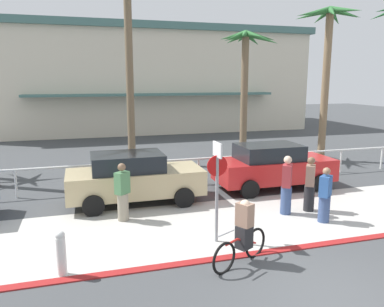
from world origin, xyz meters
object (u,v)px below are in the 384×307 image
(cyclist_red_0, at_px, (243,234))
(stop_sign_bike_lane, at_px, (217,178))
(pedestrian_1, at_px, (123,194))
(pedestrian_3, at_px, (287,187))
(pedestrian_0, at_px, (325,197))
(car_tan_1, at_px, (134,178))
(pedestrian_2, at_px, (310,186))
(palm_tree_3, at_px, (246,60))
(car_red_2, at_px, (273,166))
(palm_tree_4, at_px, (328,41))
(bollard_0, at_px, (61,253))
(palm_tree_2, at_px, (128,28))

(cyclist_red_0, bearing_deg, stop_sign_bike_lane, 97.79)
(pedestrian_1, distance_m, pedestrian_3, 4.88)
(stop_sign_bike_lane, bearing_deg, pedestrian_0, 6.71)
(car_tan_1, relative_size, pedestrian_2, 2.54)
(pedestrian_1, bearing_deg, palm_tree_3, 46.11)
(stop_sign_bike_lane, bearing_deg, car_red_2, 47.05)
(palm_tree_4, height_order, cyclist_red_0, palm_tree_4)
(bollard_0, distance_m, cyclist_red_0, 3.89)
(palm_tree_3, xyz_separation_m, pedestrian_1, (-7.09, -7.37, -4.22))
(palm_tree_2, relative_size, palm_tree_4, 1.15)
(bollard_0, relative_size, cyclist_red_0, 0.61)
(bollard_0, xyz_separation_m, pedestrian_2, (7.23, 2.02, 0.29))
(palm_tree_3, relative_size, pedestrian_3, 3.54)
(palm_tree_4, relative_size, car_red_2, 1.69)
(pedestrian_1, xyz_separation_m, pedestrian_3, (4.81, -0.85, 0.06))
(bollard_0, distance_m, palm_tree_2, 12.46)
(bollard_0, xyz_separation_m, palm_tree_4, (12.17, 8.53, 5.32))
(car_red_2, height_order, cyclist_red_0, car_red_2)
(bollard_0, relative_size, pedestrian_3, 0.55)
(cyclist_red_0, bearing_deg, pedestrian_1, 123.68)
(stop_sign_bike_lane, bearing_deg, palm_tree_2, 94.42)
(palm_tree_2, xyz_separation_m, pedestrian_3, (3.49, -8.63, -5.51))
(palm_tree_4, xyz_separation_m, pedestrian_1, (-10.58, -5.69, -5.04))
(palm_tree_2, bearing_deg, pedestrian_2, -63.29)
(palm_tree_3, xyz_separation_m, pedestrian_0, (-1.58, -9.12, -4.27))
(pedestrian_1, relative_size, pedestrian_2, 0.99)
(bollard_0, bearing_deg, cyclist_red_0, -8.18)
(palm_tree_3, xyz_separation_m, cyclist_red_0, (-4.83, -10.76, -4.32))
(palm_tree_4, xyz_separation_m, pedestrian_2, (-4.94, -6.50, -5.04))
(car_red_2, bearing_deg, pedestrian_3, -110.02)
(car_tan_1, bearing_deg, palm_tree_4, 22.51)
(car_red_2, relative_size, pedestrian_2, 2.54)
(palm_tree_2, bearing_deg, car_red_2, -53.29)
(palm_tree_3, distance_m, pedestrian_0, 10.20)
(palm_tree_3, distance_m, palm_tree_4, 3.96)
(car_red_2, bearing_deg, pedestrian_2, -92.90)
(pedestrian_3, bearing_deg, pedestrian_0, -51.83)
(palm_tree_4, height_order, car_red_2, palm_tree_4)
(palm_tree_2, bearing_deg, pedestrian_0, -66.24)
(cyclist_red_0, bearing_deg, pedestrian_0, 26.59)
(palm_tree_4, height_order, pedestrian_2, palm_tree_4)
(bollard_0, bearing_deg, palm_tree_4, 35.01)
(pedestrian_0, bearing_deg, car_red_2, 85.84)
(pedestrian_1, distance_m, pedestrian_2, 5.70)
(pedestrian_1, bearing_deg, cyclist_red_0, -56.32)
(car_tan_1, height_order, cyclist_red_0, car_tan_1)
(bollard_0, height_order, palm_tree_4, palm_tree_4)
(car_tan_1, bearing_deg, car_red_2, 2.98)
(bollard_0, distance_m, pedestrian_3, 6.70)
(car_red_2, bearing_deg, palm_tree_2, 126.71)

